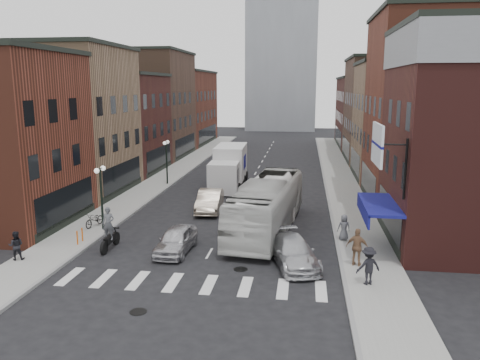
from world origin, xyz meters
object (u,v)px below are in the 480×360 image
(ped_right_c, at_px, (344,227))
(bike_rack, at_px, (80,236))
(streetlamp_near, at_px, (101,186))
(ped_left_solo, at_px, (16,246))
(box_truck, at_px, (229,167))
(ped_right_a, at_px, (368,266))
(curb_car, at_px, (293,252))
(ped_right_b, at_px, (357,247))
(motorcycle_rider, at_px, (109,230))
(sedan_left_far, at_px, (210,201))
(streetlamp_far, at_px, (166,154))
(billboard_sign, at_px, (379,146))
(parked_bicycle, at_px, (94,220))
(transit_bus, at_px, (267,205))
(sedan_left_near, at_px, (176,240))

(ped_right_c, bearing_deg, bike_rack, -1.73)
(streetlamp_near, height_order, ped_left_solo, streetlamp_near)
(box_truck, relative_size, ped_right_a, 4.78)
(curb_car, relative_size, ped_right_b, 2.50)
(motorcycle_rider, bearing_deg, ped_right_c, 10.41)
(sedan_left_far, relative_size, ped_right_b, 2.45)
(streetlamp_far, bearing_deg, box_truck, 1.17)
(box_truck, xyz_separation_m, motorcycle_rider, (-3.94, -17.29, -0.64))
(motorcycle_rider, bearing_deg, ped_right_a, -15.85)
(ped_left_solo, bearing_deg, curb_car, 166.14)
(billboard_sign, bearing_deg, ped_left_solo, -173.32)
(streetlamp_near, xyz_separation_m, ped_right_a, (15.39, -6.29, -1.88))
(streetlamp_far, height_order, parked_bicycle, streetlamp_far)
(billboard_sign, distance_m, transit_bus, 8.90)
(bike_rack, height_order, ped_left_solo, ped_left_solo)
(ped_left_solo, relative_size, ped_right_a, 0.86)
(sedan_left_near, xyz_separation_m, ped_left_solo, (-7.76, -2.60, 0.22))
(box_truck, height_order, ped_right_a, box_truck)
(motorcycle_rider, bearing_deg, sedan_left_far, 63.32)
(parked_bicycle, distance_m, ped_right_a, 17.53)
(box_truck, bearing_deg, ped_left_solo, -114.16)
(streetlamp_far, xyz_separation_m, transit_bus, (10.19, -12.45, -1.27))
(curb_car, height_order, ped_right_c, ped_right_c)
(sedan_left_near, height_order, ped_left_solo, ped_left_solo)
(box_truck, relative_size, transit_bus, 0.71)
(ped_right_b, bearing_deg, streetlamp_near, 2.74)
(motorcycle_rider, bearing_deg, sedan_left_near, -0.83)
(billboard_sign, relative_size, parked_bicycle, 2.16)
(streetlamp_near, height_order, bike_rack, streetlamp_near)
(streetlamp_near, height_order, sedan_left_far, streetlamp_near)
(streetlamp_near, relative_size, streetlamp_far, 1.00)
(box_truck, height_order, ped_left_solo, box_truck)
(streetlamp_near, distance_m, ped_right_c, 14.94)
(billboard_sign, distance_m, curb_car, 6.78)
(billboard_sign, height_order, sedan_left_near, billboard_sign)
(billboard_sign, xyz_separation_m, ped_right_a, (-0.59, -2.79, -5.10))
(transit_bus, height_order, ped_right_b, transit_bus)
(curb_car, distance_m, ped_right_a, 4.14)
(sedan_left_far, xyz_separation_m, ped_left_solo, (-7.88, -11.29, 0.14))
(ped_left_solo, xyz_separation_m, ped_right_b, (17.34, 1.58, 0.20))
(ped_left_solo, distance_m, ped_right_c, 17.88)
(ped_right_b, bearing_deg, ped_left_solo, 22.93)
(transit_bus, distance_m, sedan_left_far, 6.17)
(ped_right_b, bearing_deg, motorcycle_rider, 13.95)
(ped_right_b, relative_size, ped_right_c, 1.26)
(billboard_sign, distance_m, ped_right_a, 5.85)
(sedan_left_near, relative_size, ped_right_b, 2.13)
(billboard_sign, distance_m, box_truck, 20.84)
(motorcycle_rider, height_order, curb_car, motorcycle_rider)
(billboard_sign, height_order, ped_right_c, billboard_sign)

